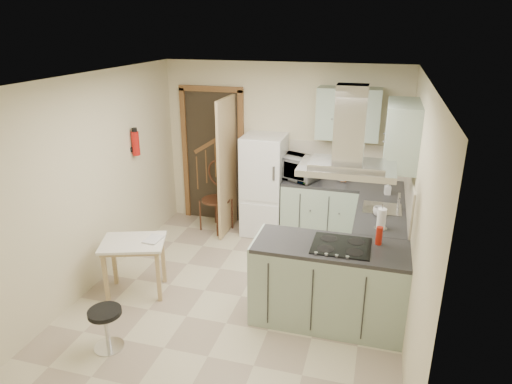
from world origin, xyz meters
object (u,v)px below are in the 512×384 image
(bentwood_chair, at_px, (216,200))
(stool, at_px, (107,329))
(fridge, at_px, (264,185))
(extractor_hood, at_px, (347,169))
(peninsula, at_px, (329,284))
(microwave, at_px, (298,168))
(drop_leaf_table, at_px, (135,267))

(bentwood_chair, xyz_separation_m, stool, (-0.07, -2.87, -0.27))
(fridge, distance_m, stool, 3.15)
(extractor_hood, relative_size, stool, 2.08)
(extractor_hood, distance_m, stool, 2.79)
(peninsula, height_order, extractor_hood, extractor_hood)
(peninsula, distance_m, stool, 2.27)
(fridge, relative_size, extractor_hood, 1.67)
(extractor_hood, bearing_deg, fridge, 123.79)
(peninsula, height_order, stool, peninsula)
(peninsula, relative_size, stool, 3.59)
(stool, bearing_deg, extractor_hood, 25.87)
(peninsula, relative_size, microwave, 2.62)
(microwave, bearing_deg, peninsula, -46.72)
(fridge, xyz_separation_m, stool, (-0.79, -3.01, -0.53))
(drop_leaf_table, height_order, bentwood_chair, bentwood_chair)
(microwave, bearing_deg, drop_leaf_table, -103.67)
(microwave, bearing_deg, bentwood_chair, -151.02)
(fridge, distance_m, drop_leaf_table, 2.31)
(bentwood_chair, bearing_deg, extractor_hood, -20.65)
(drop_leaf_table, relative_size, microwave, 1.20)
(peninsula, height_order, microwave, microwave)
(drop_leaf_table, relative_size, bentwood_chair, 0.73)
(extractor_hood, distance_m, bentwood_chair, 3.02)
(fridge, height_order, microwave, fridge)
(fridge, xyz_separation_m, bentwood_chair, (-0.72, -0.13, -0.26))
(bentwood_chair, bearing_deg, fridge, 31.85)
(peninsula, relative_size, drop_leaf_table, 2.19)
(stool, height_order, microwave, microwave)
(drop_leaf_table, xyz_separation_m, bentwood_chair, (0.30, 1.90, 0.15))
(microwave, bearing_deg, extractor_hood, -44.20)
(fridge, bearing_deg, microwave, -0.82)
(extractor_hood, relative_size, bentwood_chair, 0.92)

